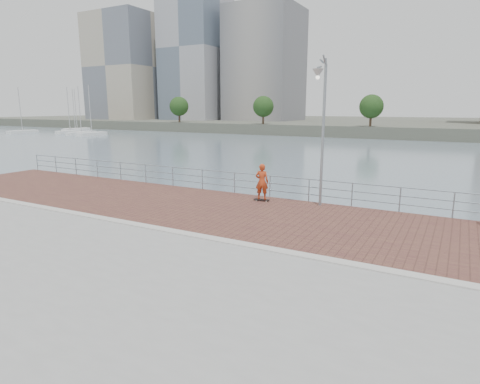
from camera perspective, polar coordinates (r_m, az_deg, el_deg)
The scene contains 10 objects.
water at distance 14.71m, azimuth -3.88°, elevation -14.13°, with size 400.00×400.00×0.00m, color slate.
seawall at distance 10.90m, azimuth -19.13°, elevation -18.85°, with size 40.00×24.00×2.00m, color gray.
brick_lane at distance 16.95m, azimuth 2.62°, elevation -3.29°, with size 40.00×6.80×0.02m, color brown.
curb at distance 13.94m, azimuth -4.00°, elevation -6.61°, with size 40.00×0.40×0.06m, color #B7B5AD.
far_shore at distance 133.87m, azimuth 26.07°, elevation 8.54°, with size 320.00×95.00×2.50m, color #4C5142.
guardrail at distance 19.82m, azimuth 6.99°, elevation 0.90°, with size 39.06×0.06×1.13m.
street_lamp at distance 17.96m, azimuth 11.43°, elevation 11.85°, with size 0.46×1.34×6.34m.
skateboard at distance 19.39m, azimuth 3.10°, elevation -1.09°, with size 0.79×0.36×0.09m.
skateboarder at distance 19.21m, azimuth 3.13°, elevation 1.47°, with size 0.63×0.41×1.73m, color #B73A18.
marina at distance 112.55m, azimuth -23.07°, elevation 7.99°, with size 24.37×22.00×11.36m.
Camera 1 is at (7.21, -11.08, 4.46)m, focal length 30.00 mm.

